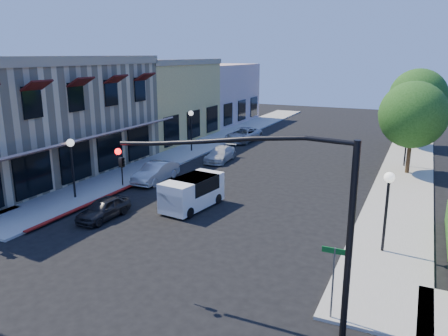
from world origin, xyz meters
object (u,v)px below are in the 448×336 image
at_px(lamppost_left_near, 71,153).
at_px(lamppost_right_far, 408,131).
at_px(parked_car_b, 156,172).
at_px(parked_car_c, 220,154).
at_px(parked_car_a, 104,208).
at_px(street_name_sign, 334,272).
at_px(street_tree_b, 418,97).
at_px(lamppost_left_far, 191,120).
at_px(white_van, 192,191).
at_px(street_tree_a, 413,115).
at_px(lamppost_right_near, 388,192).
at_px(signal_mast_arm, 278,198).
at_px(parked_car_d, 243,135).

bearing_deg(lamppost_left_near, lamppost_right_far, 43.26).
xyz_separation_m(parked_car_b, parked_car_c, (1.40, 7.00, -0.09)).
height_order(lamppost_left_near, parked_car_a, lamppost_left_near).
relative_size(street_name_sign, parked_car_a, 0.78).
height_order(street_tree_b, street_name_sign, street_tree_b).
xyz_separation_m(lamppost_left_far, parked_car_b, (2.30, -9.00, -2.09)).
height_order(lamppost_left_near, white_van, lamppost_left_near).
bearing_deg(parked_car_c, lamppost_left_far, 147.78).
bearing_deg(lamppost_left_far, lamppost_left_near, -90.00).
distance_m(street_tree_a, parked_car_c, 14.22).
relative_size(street_name_sign, white_van, 0.61).
xyz_separation_m(lamppost_right_near, lamppost_right_far, (0.00, 16.00, 0.00)).
height_order(street_tree_a, parked_car_a, street_tree_a).
bearing_deg(signal_mast_arm, lamppost_right_far, 83.30).
bearing_deg(parked_car_a, street_name_sign, -16.51).
relative_size(lamppost_left_far, parked_car_c, 0.92).
distance_m(street_tree_b, white_van, 25.02).
relative_size(signal_mast_arm, parked_car_c, 2.07).
xyz_separation_m(street_tree_b, lamppost_left_near, (-17.30, -24.00, -1.81)).
bearing_deg(lamppost_right_far, parked_car_a, -127.06).
bearing_deg(lamppost_right_far, street_tree_b, 87.85).
bearing_deg(parked_car_b, street_tree_b, 51.66).
distance_m(lamppost_right_far, white_van, 17.73).
xyz_separation_m(lamppost_left_far, lamppost_right_far, (17.00, 2.00, 0.00)).
bearing_deg(street_name_sign, parked_car_b, 141.75).
distance_m(lamppost_right_far, parked_car_c, 14.06).
xyz_separation_m(street_name_sign, parked_car_a, (-12.41, 4.04, -1.15)).
bearing_deg(parked_car_a, parked_car_d, 94.89).
distance_m(street_tree_a, street_tree_b, 10.01).
bearing_deg(street_tree_b, street_name_sign, -92.50).
xyz_separation_m(lamppost_right_far, parked_car_b, (-14.70, -11.00, -2.09)).
xyz_separation_m(parked_car_c, parked_car_d, (-1.40, 8.14, 0.10)).
distance_m(street_tree_b, lamppost_right_near, 24.07).
xyz_separation_m(lamppost_left_near, white_van, (6.96, 1.50, -1.74)).
bearing_deg(street_tree_a, parked_car_b, -149.04).
bearing_deg(street_name_sign, lamppost_right_near, 80.22).
bearing_deg(lamppost_right_far, street_tree_a, -81.47).
relative_size(lamppost_left_near, lamppost_right_far, 1.00).
bearing_deg(lamppost_left_far, street_name_sign, -51.06).
relative_size(street_name_sign, parked_car_c, 0.65).
height_order(street_tree_b, parked_car_d, street_tree_b).
height_order(parked_car_b, parked_car_d, parked_car_d).
height_order(lamppost_right_near, parked_car_a, lamppost_right_near).
bearing_deg(street_name_sign, signal_mast_arm, -156.80).
bearing_deg(parked_car_a, white_van, 45.53).
bearing_deg(street_name_sign, parked_car_c, 124.64).
bearing_deg(lamppost_right_near, street_tree_a, 88.77).
height_order(street_name_sign, parked_car_a, street_name_sign).
distance_m(street_tree_a, lamppost_left_near, 22.30).
height_order(signal_mast_arm, lamppost_right_near, signal_mast_arm).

